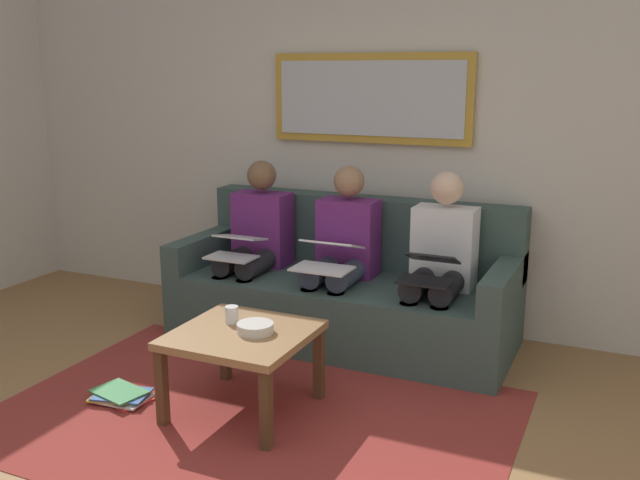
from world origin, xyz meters
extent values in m
cube|color=beige|center=(0.00, -2.60, 1.30)|extent=(6.00, 0.12, 2.60)
cube|color=maroon|center=(0.00, -0.85, 0.00)|extent=(2.60, 1.80, 0.01)
cube|color=#384C47|center=(0.00, -2.05, 0.21)|extent=(2.20, 0.90, 0.42)
cube|color=#384C47|center=(0.00, -2.40, 0.66)|extent=(2.20, 0.20, 0.48)
cube|color=#384C47|center=(-1.03, -2.05, 0.52)|extent=(0.14, 0.90, 0.20)
cube|color=#384C47|center=(1.03, -2.05, 0.52)|extent=(0.14, 0.90, 0.20)
cube|color=#B7892D|center=(0.00, -2.51, 1.55)|extent=(1.40, 0.04, 0.59)
cube|color=#B2B7BC|center=(0.00, -2.48, 1.55)|extent=(1.30, 0.01, 0.49)
cube|color=olive|center=(0.07, -0.90, 0.42)|extent=(0.67, 0.67, 0.04)
cube|color=#4C331E|center=(-0.22, -0.61, 0.20)|extent=(0.05, 0.05, 0.40)
cube|color=#4C331E|center=(0.37, -0.61, 0.20)|extent=(0.05, 0.05, 0.40)
cube|color=#4C331E|center=(-0.22, -1.19, 0.20)|extent=(0.05, 0.05, 0.40)
cube|color=#4C331E|center=(0.37, -1.19, 0.20)|extent=(0.05, 0.05, 0.40)
cylinder|color=silver|center=(0.18, -0.98, 0.49)|extent=(0.07, 0.07, 0.09)
cylinder|color=beige|center=(0.00, -0.91, 0.47)|extent=(0.19, 0.19, 0.05)
cube|color=silver|center=(-0.64, -2.15, 0.67)|extent=(0.38, 0.22, 0.50)
sphere|color=beige|center=(-0.64, -2.15, 1.04)|extent=(0.20, 0.20, 0.20)
cylinder|color=#232328|center=(-0.73, -1.94, 0.49)|extent=(0.14, 0.42, 0.14)
cylinder|color=#232328|center=(-0.55, -1.94, 0.49)|extent=(0.14, 0.42, 0.14)
cylinder|color=#232328|center=(-0.73, -1.73, 0.21)|extent=(0.11, 0.11, 0.42)
cylinder|color=#232328|center=(-0.55, -1.73, 0.21)|extent=(0.11, 0.11, 0.42)
cube|color=black|center=(-0.64, -1.73, 0.57)|extent=(0.30, 0.21, 0.01)
cube|color=black|center=(-0.64, -1.87, 0.67)|extent=(0.30, 0.19, 0.09)
cube|color=#A5C6EA|center=(-0.64, -1.87, 0.67)|extent=(0.27, 0.17, 0.07)
cube|color=#66236B|center=(0.00, -2.15, 0.67)|extent=(0.38, 0.22, 0.50)
sphere|color=#997051|center=(0.00, -2.15, 1.04)|extent=(0.20, 0.20, 0.20)
cylinder|color=#384256|center=(-0.09, -1.94, 0.49)|extent=(0.14, 0.42, 0.14)
cylinder|color=#384256|center=(0.09, -1.94, 0.49)|extent=(0.14, 0.42, 0.14)
cylinder|color=#384256|center=(-0.09, -1.73, 0.21)|extent=(0.11, 0.11, 0.42)
cylinder|color=#384256|center=(0.09, -1.73, 0.21)|extent=(0.11, 0.11, 0.42)
cube|color=white|center=(0.00, -1.73, 0.57)|extent=(0.35, 0.24, 0.01)
cube|color=white|center=(0.00, -1.88, 0.68)|extent=(0.35, 0.23, 0.08)
cube|color=#A5C6EA|center=(0.00, -1.88, 0.69)|extent=(0.32, 0.20, 0.06)
cube|color=#66236B|center=(0.64, -2.15, 0.67)|extent=(0.38, 0.22, 0.50)
sphere|color=brown|center=(0.64, -2.15, 1.04)|extent=(0.20, 0.20, 0.20)
cylinder|color=#232328|center=(0.55, -1.94, 0.49)|extent=(0.14, 0.42, 0.14)
cylinder|color=#232328|center=(0.73, -1.94, 0.49)|extent=(0.14, 0.42, 0.14)
cylinder|color=#232328|center=(0.55, -1.73, 0.21)|extent=(0.11, 0.11, 0.42)
cylinder|color=#232328|center=(0.73, -1.73, 0.21)|extent=(0.11, 0.11, 0.42)
cube|color=silver|center=(0.64, -1.73, 0.57)|extent=(0.31, 0.20, 0.01)
cube|color=silver|center=(0.64, -1.85, 0.67)|extent=(0.31, 0.20, 0.05)
cube|color=#A5C6EA|center=(0.64, -1.85, 0.68)|extent=(0.28, 0.18, 0.04)
cube|color=red|center=(0.72, -0.74, 0.01)|extent=(0.32, 0.27, 0.01)
cube|color=white|center=(0.72, -0.72, 0.02)|extent=(0.29, 0.22, 0.01)
cube|color=yellow|center=(0.75, -0.72, 0.03)|extent=(0.32, 0.27, 0.01)
cube|color=#33569E|center=(0.72, -0.72, 0.04)|extent=(0.32, 0.26, 0.01)
cube|color=#3D8C4C|center=(0.74, -0.72, 0.05)|extent=(0.32, 0.26, 0.01)
camera|label=1|loc=(-1.69, 2.02, 1.73)|focal=39.72mm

